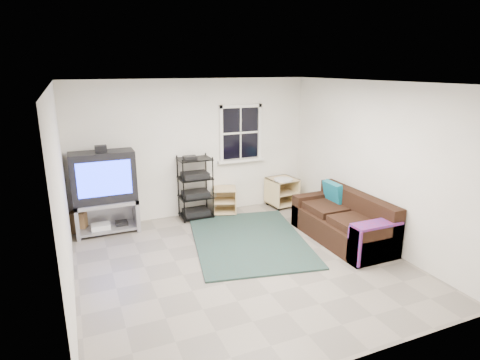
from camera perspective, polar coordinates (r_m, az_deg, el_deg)
name	(u,v)px	position (r m, az deg, el deg)	size (l,w,h in m)	color
room	(241,137)	(7.94, 0.08, 6.20)	(4.60, 4.62, 4.60)	gray
tv_unit	(104,186)	(7.23, -18.75, -0.75)	(1.05, 0.52, 1.54)	gray
av_rack	(196,192)	(7.63, -6.34, -1.64)	(0.61, 0.44, 1.21)	black
side_table_left	(224,199)	(7.92, -2.22, -2.77)	(0.57, 0.57, 0.52)	#DEC688
side_table_right	(281,190)	(8.36, 5.86, -1.39)	(0.59, 0.60, 0.62)	#DEC688
sofa	(344,223)	(6.91, 14.56, -5.91)	(0.83, 1.88, 0.86)	black
shag_rug	(249,240)	(6.77, 1.29, -8.51)	(1.78, 2.45, 0.03)	#321E16
paper_bag	(79,222)	(7.56, -21.98, -5.61)	(0.26, 0.17, 0.38)	#9C6C46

